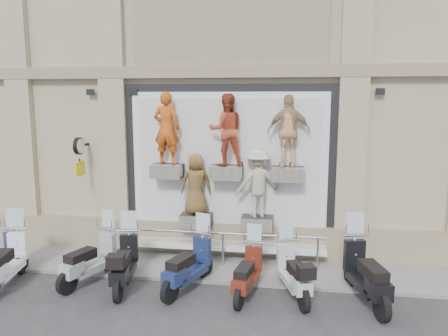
{
  "coord_description": "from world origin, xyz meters",
  "views": [
    {
      "loc": [
        1.59,
        -8.23,
        4.19
      ],
      "look_at": [
        0.04,
        1.9,
        2.55
      ],
      "focal_mm": 35.0,
      "sensor_mm": 36.0,
      "label": 1
    }
  ],
  "objects_px": {
    "guard_rail": "(223,250)",
    "scooter_g": "(294,263)",
    "scooter_b": "(6,251)",
    "scooter_e": "(188,255)",
    "scooter_d": "(124,253)",
    "scooter_c": "(90,250)",
    "clock_sign_bracket": "(79,152)",
    "scooter_h": "(367,262)",
    "scooter_f": "(247,264)"
  },
  "relations": [
    {
      "from": "scooter_c",
      "to": "scooter_d",
      "type": "distance_m",
      "value": 0.88
    },
    {
      "from": "scooter_f",
      "to": "scooter_g",
      "type": "distance_m",
      "value": 0.98
    },
    {
      "from": "guard_rail",
      "to": "scooter_b",
      "type": "bearing_deg",
      "value": -159.05
    },
    {
      "from": "guard_rail",
      "to": "scooter_b",
      "type": "distance_m",
      "value": 4.97
    },
    {
      "from": "guard_rail",
      "to": "scooter_g",
      "type": "height_order",
      "value": "scooter_g"
    },
    {
      "from": "scooter_g",
      "to": "clock_sign_bracket",
      "type": "bearing_deg",
      "value": 144.28
    },
    {
      "from": "clock_sign_bracket",
      "to": "scooter_f",
      "type": "bearing_deg",
      "value": -22.46
    },
    {
      "from": "clock_sign_bracket",
      "to": "scooter_c",
      "type": "distance_m",
      "value": 2.88
    },
    {
      "from": "clock_sign_bracket",
      "to": "scooter_c",
      "type": "bearing_deg",
      "value": -59.69
    },
    {
      "from": "scooter_c",
      "to": "guard_rail",
      "type": "bearing_deg",
      "value": 43.57
    },
    {
      "from": "scooter_d",
      "to": "scooter_f",
      "type": "relative_size",
      "value": 1.11
    },
    {
      "from": "scooter_d",
      "to": "scooter_e",
      "type": "relative_size",
      "value": 1.0
    },
    {
      "from": "scooter_c",
      "to": "scooter_d",
      "type": "bearing_deg",
      "value": 10.3
    },
    {
      "from": "guard_rail",
      "to": "scooter_h",
      "type": "distance_m",
      "value": 3.5
    },
    {
      "from": "clock_sign_bracket",
      "to": "guard_rail",
      "type": "bearing_deg",
      "value": -6.84
    },
    {
      "from": "scooter_g",
      "to": "scooter_h",
      "type": "distance_m",
      "value": 1.48
    },
    {
      "from": "guard_rail",
      "to": "scooter_h",
      "type": "height_order",
      "value": "scooter_h"
    },
    {
      "from": "scooter_b",
      "to": "scooter_h",
      "type": "distance_m",
      "value": 7.83
    },
    {
      "from": "guard_rail",
      "to": "scooter_e",
      "type": "distance_m",
      "value": 1.5
    },
    {
      "from": "scooter_c",
      "to": "scooter_e",
      "type": "height_order",
      "value": "scooter_e"
    },
    {
      "from": "scooter_b",
      "to": "scooter_c",
      "type": "relative_size",
      "value": 1.04
    },
    {
      "from": "scooter_e",
      "to": "scooter_d",
      "type": "bearing_deg",
      "value": -157.35
    },
    {
      "from": "guard_rail",
      "to": "scooter_g",
      "type": "bearing_deg",
      "value": -38.01
    },
    {
      "from": "scooter_b",
      "to": "scooter_c",
      "type": "bearing_deg",
      "value": 4.35
    },
    {
      "from": "scooter_b",
      "to": "scooter_c",
      "type": "distance_m",
      "value": 1.83
    },
    {
      "from": "clock_sign_bracket",
      "to": "scooter_d",
      "type": "height_order",
      "value": "clock_sign_bracket"
    },
    {
      "from": "scooter_e",
      "to": "scooter_h",
      "type": "height_order",
      "value": "scooter_h"
    },
    {
      "from": "scooter_b",
      "to": "scooter_h",
      "type": "relative_size",
      "value": 0.94
    },
    {
      "from": "scooter_e",
      "to": "scooter_h",
      "type": "distance_m",
      "value": 3.75
    },
    {
      "from": "scooter_g",
      "to": "scooter_f",
      "type": "bearing_deg",
      "value": 168.53
    },
    {
      "from": "scooter_f",
      "to": "scooter_e",
      "type": "bearing_deg",
      "value": -175.13
    },
    {
      "from": "scooter_f",
      "to": "scooter_h",
      "type": "height_order",
      "value": "scooter_h"
    },
    {
      "from": "scooter_c",
      "to": "scooter_g",
      "type": "bearing_deg",
      "value": 18.58
    },
    {
      "from": "guard_rail",
      "to": "scooter_d",
      "type": "bearing_deg",
      "value": -144.26
    },
    {
      "from": "scooter_b",
      "to": "scooter_d",
      "type": "relative_size",
      "value": 1.02
    },
    {
      "from": "scooter_e",
      "to": "scooter_g",
      "type": "xyz_separation_m",
      "value": [
        2.28,
        0.01,
        -0.04
      ]
    },
    {
      "from": "scooter_b",
      "to": "scooter_e",
      "type": "distance_m",
      "value": 4.09
    },
    {
      "from": "scooter_b",
      "to": "scooter_f",
      "type": "xyz_separation_m",
      "value": [
        5.38,
        0.32,
        -0.1
      ]
    },
    {
      "from": "guard_rail",
      "to": "scooter_c",
      "type": "xyz_separation_m",
      "value": [
        -2.87,
        -1.3,
        0.32
      ]
    },
    {
      "from": "scooter_d",
      "to": "scooter_f",
      "type": "xyz_separation_m",
      "value": [
        2.75,
        -0.02,
        -0.08
      ]
    },
    {
      "from": "guard_rail",
      "to": "scooter_f",
      "type": "bearing_deg",
      "value": -62.68
    },
    {
      "from": "scooter_e",
      "to": "scooter_g",
      "type": "height_order",
      "value": "scooter_e"
    },
    {
      "from": "guard_rail",
      "to": "scooter_b",
      "type": "height_order",
      "value": "scooter_b"
    },
    {
      "from": "scooter_d",
      "to": "scooter_h",
      "type": "height_order",
      "value": "scooter_h"
    },
    {
      "from": "clock_sign_bracket",
      "to": "scooter_c",
      "type": "xyz_separation_m",
      "value": [
        1.03,
        -1.77,
        -2.02
      ]
    },
    {
      "from": "scooter_b",
      "to": "scooter_e",
      "type": "height_order",
      "value": "scooter_b"
    },
    {
      "from": "scooter_d",
      "to": "scooter_e",
      "type": "distance_m",
      "value": 1.44
    },
    {
      "from": "scooter_c",
      "to": "scooter_f",
      "type": "xyz_separation_m",
      "value": [
        3.62,
        -0.15,
        -0.07
      ]
    },
    {
      "from": "scooter_c",
      "to": "scooter_d",
      "type": "relative_size",
      "value": 0.99
    },
    {
      "from": "scooter_e",
      "to": "scooter_g",
      "type": "distance_m",
      "value": 2.28
    }
  ]
}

